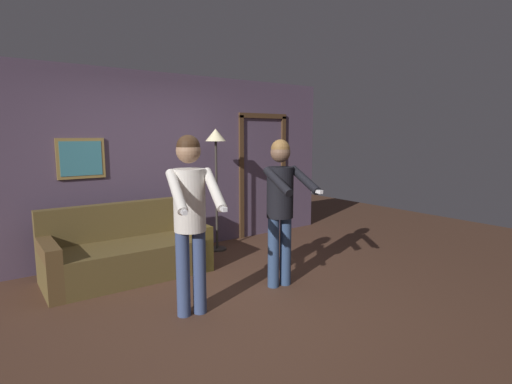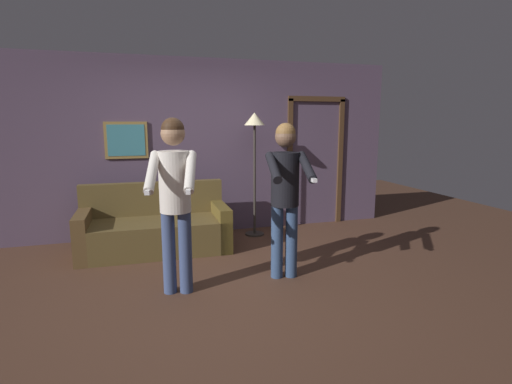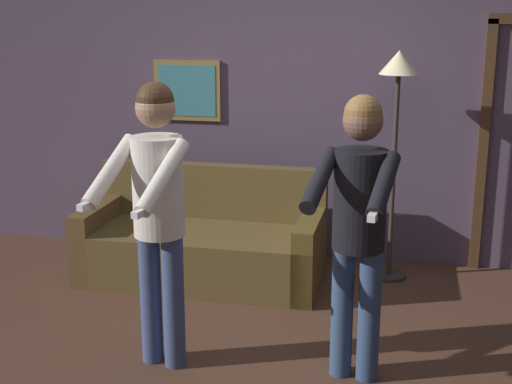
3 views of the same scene
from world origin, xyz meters
The scene contains 6 objects.
ground_plane centered at (0.00, 0.00, 0.00)m, with size 12.00×12.00×0.00m, color #4F3224.
back_wall_assembly centered at (0.02, 2.07, 1.30)m, with size 6.40×0.10×2.60m.
couch centered at (-0.59, 1.35, 0.28)m, with size 1.91×0.87×0.87m.
torchiere_lamp centered at (0.88, 1.66, 1.48)m, with size 0.30×0.30×1.81m.
person_standing_left centered at (-0.45, -0.09, 1.05)m, with size 0.52×0.69×1.73m.
person_standing_right centered at (0.71, -0.02, 1.01)m, with size 0.50×0.71×1.68m.
Camera 3 is at (0.93, -3.87, 2.15)m, focal length 50.00 mm.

